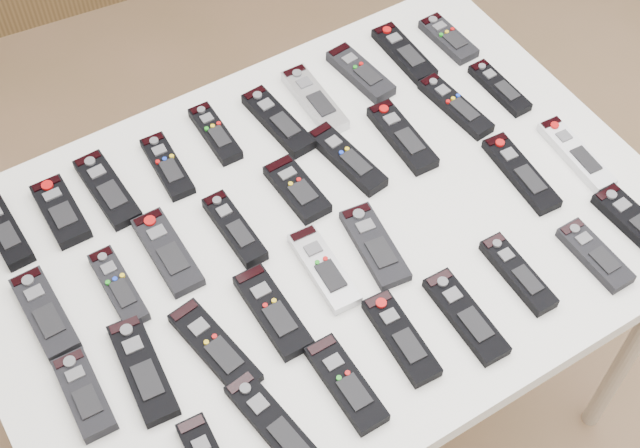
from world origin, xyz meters
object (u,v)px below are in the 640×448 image
remote_18 (499,88)px  remote_11 (119,287)px  remote_19 (84,394)px  remote_33 (518,274)px  remote_23 (324,269)px  remote_16 (402,137)px  remote_2 (107,190)px  remote_21 (215,347)px  remote_5 (278,121)px  remote_32 (466,316)px  remote_34 (595,255)px  remote_20 (143,369)px  remote_31 (401,338)px  remote_4 (215,134)px  remote_30 (346,384)px  remote_22 (273,312)px  remote_26 (576,154)px  remote_13 (235,229)px  remote_17 (455,106)px  remote_10 (45,314)px  remote_6 (315,100)px  remote_15 (347,159)px  remote_3 (167,166)px  remote_29 (277,428)px  remote_0 (5,231)px  remote_1 (61,211)px  remote_9 (448,39)px  remote_35 (635,223)px  remote_14 (297,189)px  table (320,248)px  remote_12 (168,252)px  remote_24 (375,245)px  remote_25 (521,173)px  remote_8 (404,53)px

remote_18 → remote_11: bearing=-178.8°
remote_19 → remote_33: 0.76m
remote_23 → remote_16: bearing=34.7°
remote_2 → remote_21: same height
remote_2 → remote_5: (0.36, -0.02, 0.00)m
remote_32 → remote_34: bearing=-3.0°
remote_20 → remote_31: remote_31 is taller
remote_4 → remote_30: (-0.07, -0.59, 0.00)m
remote_22 → remote_26: size_ratio=0.95×
remote_13 → remote_33: remote_13 is taller
remote_17 → remote_10: bearing=176.5°
remote_6 → remote_11: remote_6 is taller
remote_15 → remote_20: remote_15 is taller
remote_3 → remote_23: bearing=-67.1°
remote_21 → remote_29: bearing=-93.8°
remote_10 → remote_6: bearing=15.1°
remote_16 → remote_21: bearing=-155.4°
remote_0 → remote_26: (1.00, -0.41, -0.00)m
remote_16 → remote_1: bearing=166.6°
remote_1 → remote_3: (0.22, -0.00, -0.00)m
remote_11 → remote_16: (0.62, 0.02, 0.00)m
remote_17 → remote_21: remote_17 is taller
remote_9 → remote_17: size_ratio=0.79×
remote_11 → remote_29: (0.10, -0.37, -0.00)m
remote_23 → remote_35: remote_35 is taller
remote_14 → remote_26: size_ratio=0.78×
remote_22 → remote_26: 0.68m
remote_1 → remote_20: size_ratio=0.79×
remote_19 → remote_30: remote_19 is taller
remote_0 → remote_1: bearing=-8.1°
remote_15 → remote_11: bearing=176.7°
remote_4 → remote_17: bearing=-21.9°
table → remote_10: 0.51m
remote_3 → remote_11: 0.28m
remote_5 → remote_9: size_ratio=1.30×
remote_17 → remote_33: (-0.15, -0.38, 0.00)m
remote_14 → remote_20: 0.45m
remote_12 → remote_17: (0.65, 0.01, 0.00)m
remote_19 → remote_33: (0.74, -0.19, -0.00)m
remote_15 → remote_31: (-0.13, -0.37, -0.00)m
remote_24 → remote_25: bearing=6.2°
remote_8 → remote_29: size_ratio=0.83×
remote_2 → remote_6: bearing=-3.1°
remote_14 → remote_34: bearing=-49.4°
remote_6 → remote_25: remote_6 is taller
remote_6 → remote_8: 0.23m
remote_23 → remote_30: remote_30 is taller
remote_25 → remote_30: remote_30 is taller
remote_2 → remote_6: (0.45, -0.01, 0.00)m
remote_19 → remote_29: bearing=-39.6°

